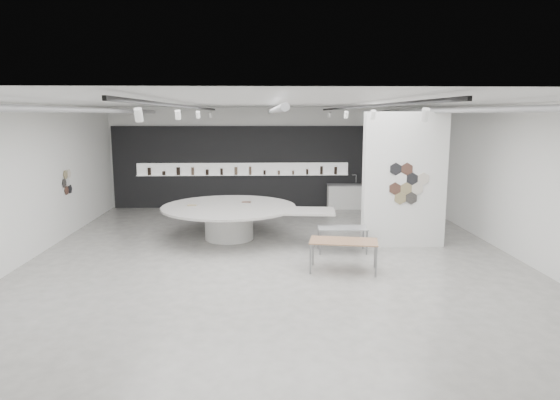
{
  "coord_description": "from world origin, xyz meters",
  "views": [
    {
      "loc": [
        -0.32,
        -12.04,
        3.52
      ],
      "look_at": [
        0.19,
        1.2,
        1.25
      ],
      "focal_mm": 32.0,
      "sensor_mm": 36.0,
      "label": 1
    }
  ],
  "objects_px": {
    "sample_table_stone": "(342,229)",
    "kitchen_counter": "(349,196)",
    "partition_column": "(404,180)",
    "sample_table_wood": "(344,243)",
    "display_island": "(232,217)"
  },
  "relations": [
    {
      "from": "partition_column",
      "to": "sample_table_stone",
      "type": "distance_m",
      "value": 2.17
    },
    {
      "from": "partition_column",
      "to": "display_island",
      "type": "bearing_deg",
      "value": 168.9
    },
    {
      "from": "partition_column",
      "to": "display_island",
      "type": "height_order",
      "value": "partition_column"
    },
    {
      "from": "sample_table_stone",
      "to": "kitchen_counter",
      "type": "distance_m",
      "value": 6.18
    },
    {
      "from": "sample_table_stone",
      "to": "partition_column",
      "type": "bearing_deg",
      "value": 17.18
    },
    {
      "from": "sample_table_wood",
      "to": "kitchen_counter",
      "type": "distance_m",
      "value": 7.81
    },
    {
      "from": "display_island",
      "to": "sample_table_stone",
      "type": "xyz_separation_m",
      "value": [
        2.94,
        -1.45,
        -0.04
      ]
    },
    {
      "from": "partition_column",
      "to": "sample_table_stone",
      "type": "bearing_deg",
      "value": -162.82
    },
    {
      "from": "sample_table_wood",
      "to": "sample_table_stone",
      "type": "relative_size",
      "value": 1.27
    },
    {
      "from": "partition_column",
      "to": "kitchen_counter",
      "type": "bearing_deg",
      "value": 95.21
    },
    {
      "from": "sample_table_wood",
      "to": "kitchen_counter",
      "type": "height_order",
      "value": "kitchen_counter"
    },
    {
      "from": "sample_table_wood",
      "to": "sample_table_stone",
      "type": "height_order",
      "value": "sample_table_wood"
    },
    {
      "from": "sample_table_stone",
      "to": "kitchen_counter",
      "type": "xyz_separation_m",
      "value": [
        1.22,
        6.06,
        -0.13
      ]
    },
    {
      "from": "partition_column",
      "to": "kitchen_counter",
      "type": "relative_size",
      "value": 2.22
    },
    {
      "from": "sample_table_wood",
      "to": "kitchen_counter",
      "type": "xyz_separation_m",
      "value": [
        1.46,
        7.67,
        -0.2
      ]
    }
  ]
}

